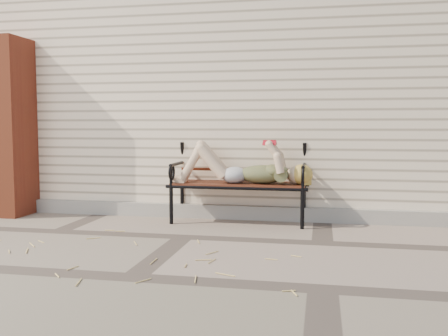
# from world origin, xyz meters

# --- Properties ---
(ground) EXTENTS (80.00, 80.00, 0.00)m
(ground) POSITION_xyz_m (0.00, 0.00, 0.00)
(ground) COLOR gray
(ground) RESTS_ON ground
(house_wall) EXTENTS (8.00, 4.00, 3.00)m
(house_wall) POSITION_xyz_m (0.00, 3.00, 1.50)
(house_wall) COLOR #F5DFC0
(house_wall) RESTS_ON ground
(foundation_strip) EXTENTS (8.00, 0.10, 0.15)m
(foundation_strip) POSITION_xyz_m (0.00, 0.97, 0.07)
(foundation_strip) COLOR gray
(foundation_strip) RESTS_ON ground
(brick_pillar) EXTENTS (0.50, 0.50, 2.00)m
(brick_pillar) POSITION_xyz_m (-2.30, 0.75, 1.00)
(brick_pillar) COLOR #973D22
(brick_pillar) RESTS_ON ground
(garden_bench) EXTENTS (1.53, 0.61, 0.99)m
(garden_bench) POSITION_xyz_m (0.38, 0.87, 0.55)
(garden_bench) COLOR black
(garden_bench) RESTS_ON ground
(reading_woman) EXTENTS (1.44, 0.33, 0.45)m
(reading_woman) POSITION_xyz_m (0.39, 0.75, 0.59)
(reading_woman) COLOR #092A40
(reading_woman) RESTS_ON ground
(straw_scatter) EXTENTS (2.81, 1.66, 0.01)m
(straw_scatter) POSITION_xyz_m (-0.51, -0.68, 0.01)
(straw_scatter) COLOR #E1C06E
(straw_scatter) RESTS_ON ground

